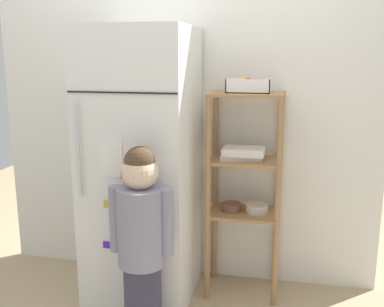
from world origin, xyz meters
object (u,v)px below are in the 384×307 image
refrigerator (143,168)px  pantry_shelf_unit (244,175)px  child_standing (141,226)px  fruit_bin (249,86)px

refrigerator → pantry_shelf_unit: 0.63m
refrigerator → child_standing: 0.50m
child_standing → pantry_shelf_unit: 0.78m
fruit_bin → refrigerator: bearing=-165.3°
child_standing → pantry_shelf_unit: size_ratio=0.83×
refrigerator → fruit_bin: 0.81m
refrigerator → pantry_shelf_unit: bearing=14.9°
fruit_bin → child_standing: bearing=-128.4°
refrigerator → pantry_shelf_unit: refrigerator is taller
refrigerator → child_standing: bearing=-73.4°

